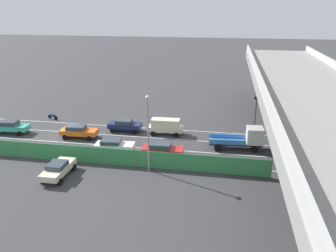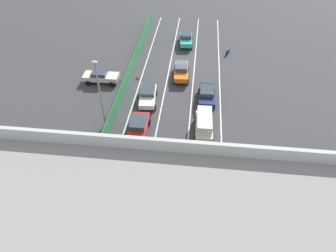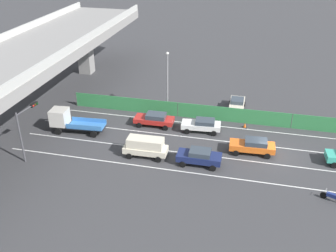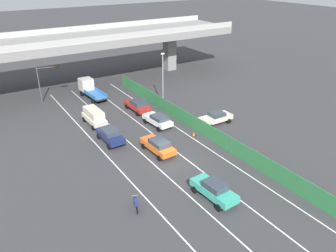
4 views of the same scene
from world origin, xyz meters
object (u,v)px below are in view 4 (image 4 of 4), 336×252
object	(u,v)px
motorcycle	(136,204)
traffic_light	(46,77)
car_sedan_navy	(110,135)
car_sedan_red	(138,105)
flatbed_truck_blue	(89,88)
parked_sedan_cream	(216,117)
car_taxi_orange	(158,145)
car_van_cream	(94,116)
traffic_cone	(194,134)
street_lamp	(163,76)
car_sedan_white	(158,120)
car_taxi_teal	(214,189)

from	to	relation	value
motorcycle	traffic_light	distance (m)	29.54
car_sedan_navy	car_sedan_red	world-z (taller)	car_sedan_navy
motorcycle	traffic_light	xyz separation A→B (m)	(0.46, 29.33, 3.44)
traffic_light	car_sedan_navy	bearing A→B (deg)	-81.45
flatbed_truck_blue	parked_sedan_cream	distance (m)	21.21
car_taxi_orange	car_van_cream	bearing A→B (deg)	106.51
traffic_cone	car_van_cream	bearing A→B (deg)	132.68
traffic_cone	flatbed_truck_blue	bearing A→B (deg)	106.12
car_taxi_orange	flatbed_truck_blue	world-z (taller)	flatbed_truck_blue
car_sedan_red	motorcycle	bearing A→B (deg)	-118.28
street_lamp	traffic_cone	xyz separation A→B (m)	(-1.73, -9.87, -4.52)
car_van_cream	flatbed_truck_blue	distance (m)	10.72
car_taxi_orange	car_van_cream	distance (m)	11.23
flatbed_truck_blue	traffic_light	bearing A→B (deg)	168.03
car_sedan_white	motorcycle	xyz separation A→B (m)	(-9.96, -13.01, -0.41)
car_sedan_white	flatbed_truck_blue	xyz separation A→B (m)	(-3.57, 15.07, 0.51)
car_van_cream	motorcycle	world-z (taller)	car_van_cream
car_taxi_orange	car_sedan_white	xyz separation A→B (m)	(3.52, 5.94, -0.05)
car_sedan_navy	traffic_light	xyz separation A→B (m)	(-2.58, 17.15, 2.99)
car_taxi_teal	car_van_cream	xyz separation A→B (m)	(-3.20, 20.30, 0.27)
car_van_cream	motorcycle	bearing A→B (deg)	-100.31
car_sedan_white	car_van_cream	bearing A→B (deg)	144.30
parked_sedan_cream	traffic_light	xyz separation A→B (m)	(-16.22, 19.81, 3.03)
car_van_cream	flatbed_truck_blue	bearing A→B (deg)	72.92
car_taxi_orange	street_lamp	xyz separation A→B (m)	(7.43, 10.99, 3.86)
car_taxi_teal	parked_sedan_cream	size ratio (longest dim) A/B	1.03
car_sedan_navy	street_lamp	xyz separation A→B (m)	(10.83, 5.88, 3.86)
car_sedan_navy	car_sedan_red	bearing A→B (deg)	42.91
car_sedan_navy	flatbed_truck_blue	distance (m)	16.25
street_lamp	traffic_cone	bearing A→B (deg)	-99.94
car_sedan_red	traffic_cone	distance (m)	10.75
car_van_cream	parked_sedan_cream	size ratio (longest dim) A/B	1.00
car_van_cream	traffic_cone	xyz separation A→B (m)	(8.89, -9.64, -0.94)
parked_sedan_cream	street_lamp	xyz separation A→B (m)	(-2.81, 8.53, 3.91)
car_taxi_teal	car_sedan_navy	world-z (taller)	car_taxi_teal
car_sedan_red	parked_sedan_cream	xyz separation A→B (m)	(6.60, -9.20, -0.02)
flatbed_truck_blue	motorcycle	xyz separation A→B (m)	(-6.39, -28.07, -0.92)
traffic_light	traffic_cone	distance (m)	24.43
car_sedan_navy	parked_sedan_cream	xyz separation A→B (m)	(13.64, -2.66, -0.05)
parked_sedan_cream	traffic_light	size ratio (longest dim) A/B	0.82
street_lamp	traffic_light	bearing A→B (deg)	139.94
motorcycle	traffic_cone	world-z (taller)	motorcycle
car_sedan_white	street_lamp	distance (m)	7.48
car_van_cream	motorcycle	size ratio (longest dim) A/B	2.44
car_sedan_navy	car_taxi_teal	bearing A→B (deg)	-76.90
car_taxi_teal	car_sedan_red	bearing A→B (deg)	80.29
traffic_cone	car_sedan_navy	bearing A→B (deg)	156.30
car_van_cream	car_sedan_red	xyz separation A→B (m)	(6.83, 0.89, -0.31)
motorcycle	parked_sedan_cream	bearing A→B (deg)	29.74
parked_sedan_cream	traffic_cone	world-z (taller)	parked_sedan_cream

